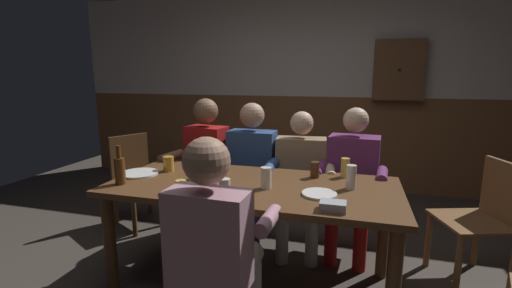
# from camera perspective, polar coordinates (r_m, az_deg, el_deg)

# --- Properties ---
(ground_plane) EXTENTS (7.74, 7.74, 0.00)m
(ground_plane) POSITION_cam_1_polar(r_m,az_deg,el_deg) (2.70, -0.48, -21.65)
(ground_plane) COLOR #423A33
(back_wall_upper) EXTENTS (6.45, 0.12, 1.32)m
(back_wall_upper) POSITION_cam_1_polar(r_m,az_deg,el_deg) (4.68, 8.22, 15.82)
(back_wall_upper) COLOR beige
(back_wall_wainscot) EXTENTS (6.45, 0.12, 1.19)m
(back_wall_wainscot) POSITION_cam_1_polar(r_m,az_deg,el_deg) (4.74, 7.79, 0.52)
(back_wall_wainscot) COLOR brown
(back_wall_wainscot) RESTS_ON ground_plane
(dining_table) EXTENTS (1.93, 0.87, 0.75)m
(dining_table) POSITION_cam_1_polar(r_m,az_deg,el_deg) (2.40, -0.62, -8.76)
(dining_table) COLOR brown
(dining_table) RESTS_ON ground_plane
(person_0) EXTENTS (0.54, 0.56, 1.26)m
(person_0) POSITION_cam_1_polar(r_m,az_deg,el_deg) (3.20, -8.70, -2.92)
(person_0) COLOR #AD1919
(person_0) RESTS_ON ground_plane
(person_1) EXTENTS (0.55, 0.51, 1.23)m
(person_1) POSITION_cam_1_polar(r_m,az_deg,el_deg) (3.06, -0.99, -3.68)
(person_1) COLOR #2D4C84
(person_1) RESTS_ON ground_plane
(person_2) EXTENTS (0.58, 0.56, 1.17)m
(person_2) POSITION_cam_1_polar(r_m,az_deg,el_deg) (2.96, 7.17, -5.07)
(person_2) COLOR #997F60
(person_2) RESTS_ON ground_plane
(person_3) EXTENTS (0.56, 0.56, 1.21)m
(person_3) POSITION_cam_1_polar(r_m,az_deg,el_deg) (2.94, 15.36, -4.91)
(person_3) COLOR #6B2D66
(person_3) RESTS_ON ground_plane
(person_4) EXTENTS (0.54, 0.51, 1.19)m
(person_4) POSITION_cam_1_polar(r_m,az_deg,el_deg) (1.82, -6.61, -15.07)
(person_4) COLOR #B78493
(person_4) RESTS_ON ground_plane
(chair_empty_near_left) EXTENTS (0.59, 0.59, 0.88)m
(chair_empty_near_left) POSITION_cam_1_polar(r_m,az_deg,el_deg) (3.67, -18.85, -5.05)
(chair_empty_near_left) COLOR brown
(chair_empty_near_left) RESTS_ON ground_plane
(chair_empty_far_end) EXTENTS (0.56, 0.56, 0.88)m
(chair_empty_far_end) POSITION_cam_1_polar(r_m,az_deg,el_deg) (2.99, 33.02, -10.01)
(chair_empty_far_end) COLOR brown
(chair_empty_far_end) RESTS_ON ground_plane
(table_candle) EXTENTS (0.04, 0.04, 0.08)m
(table_candle) POSITION_cam_1_polar(r_m,az_deg,el_deg) (2.28, -6.65, -6.23)
(table_candle) COLOR #F9E08C
(table_candle) RESTS_ON dining_table
(condiment_caddy) EXTENTS (0.14, 0.10, 0.05)m
(condiment_caddy) POSITION_cam_1_polar(r_m,az_deg,el_deg) (1.96, 12.40, -9.83)
(condiment_caddy) COLOR #B2B7BC
(condiment_caddy) RESTS_ON dining_table
(plate_0) EXTENTS (0.27, 0.27, 0.01)m
(plate_0) POSITION_cam_1_polar(r_m,az_deg,el_deg) (2.72, -18.45, -4.54)
(plate_0) COLOR white
(plate_0) RESTS_ON dining_table
(plate_1) EXTENTS (0.21, 0.21, 0.01)m
(plate_1) POSITION_cam_1_polar(r_m,az_deg,el_deg) (2.19, 10.26, -8.00)
(plate_1) COLOR white
(plate_1) RESTS_ON dining_table
(bottle_0) EXTENTS (0.07, 0.07, 0.26)m
(bottle_0) POSITION_cam_1_polar(r_m,az_deg,el_deg) (2.51, -21.27, -3.89)
(bottle_0) COLOR #593314
(bottle_0) RESTS_ON dining_table
(bottle_1) EXTENTS (0.07, 0.07, 0.28)m
(bottle_1) POSITION_cam_1_polar(r_m,az_deg,el_deg) (2.28, -9.79, -4.51)
(bottle_1) COLOR #195923
(bottle_1) RESTS_ON dining_table
(pint_glass_0) EXTENTS (0.06, 0.06, 0.13)m
(pint_glass_0) POSITION_cam_1_polar(r_m,az_deg,el_deg) (2.06, -5.08, -7.37)
(pint_glass_0) COLOR white
(pint_glass_0) RESTS_ON dining_table
(pint_glass_1) EXTENTS (0.06, 0.06, 0.14)m
(pint_glass_1) POSITION_cam_1_polar(r_m,az_deg,el_deg) (2.58, 14.30, -3.74)
(pint_glass_1) COLOR #E5C64C
(pint_glass_1) RESTS_ON dining_table
(pint_glass_2) EXTENTS (0.06, 0.06, 0.11)m
(pint_glass_2) POSITION_cam_1_polar(r_m,az_deg,el_deg) (2.53, 9.56, -4.14)
(pint_glass_2) COLOR #4C2D19
(pint_glass_2) RESTS_ON dining_table
(pint_glass_3) EXTENTS (0.06, 0.06, 0.16)m
(pint_glass_3) POSITION_cam_1_polar(r_m,az_deg,el_deg) (2.32, 15.20, -5.21)
(pint_glass_3) COLOR white
(pint_glass_3) RESTS_ON dining_table
(pint_glass_4) EXTENTS (0.07, 0.07, 0.14)m
(pint_glass_4) POSITION_cam_1_polar(r_m,az_deg,el_deg) (2.52, -8.16, -3.88)
(pint_glass_4) COLOR gold
(pint_glass_4) RESTS_ON dining_table
(pint_glass_5) EXTENTS (0.07, 0.07, 0.14)m
(pint_glass_5) POSITION_cam_1_polar(r_m,az_deg,el_deg) (2.26, 1.64, -5.53)
(pint_glass_5) COLOR white
(pint_glass_5) RESTS_ON dining_table
(pint_glass_6) EXTENTS (0.06, 0.06, 0.10)m
(pint_glass_6) POSITION_cam_1_polar(r_m,az_deg,el_deg) (2.16, -12.12, -7.11)
(pint_glass_6) COLOR #E5C64C
(pint_glass_6) RESTS_ON dining_table
(pint_glass_7) EXTENTS (0.08, 0.08, 0.11)m
(pint_glass_7) POSITION_cam_1_polar(r_m,az_deg,el_deg) (2.74, -14.06, -3.13)
(pint_glass_7) COLOR gold
(pint_glass_7) RESTS_ON dining_table
(wall_dart_cabinet) EXTENTS (0.56, 0.15, 0.70)m
(wall_dart_cabinet) POSITION_cam_1_polar(r_m,az_deg,el_deg) (4.51, 22.20, 11.10)
(wall_dart_cabinet) COLOR brown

